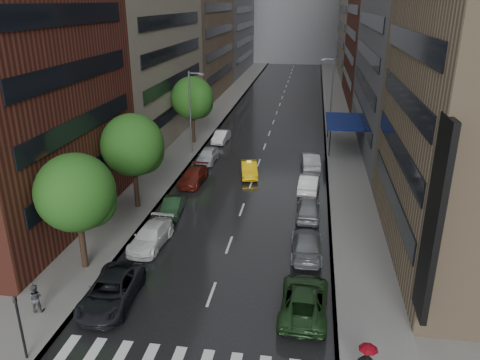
# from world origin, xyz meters

# --- Properties ---
(ground) EXTENTS (220.00, 220.00, 0.00)m
(ground) POSITION_xyz_m (0.00, 0.00, 0.00)
(ground) COLOR gray
(ground) RESTS_ON ground
(road) EXTENTS (14.00, 140.00, 0.01)m
(road) POSITION_xyz_m (0.00, 50.00, 0.01)
(road) COLOR black
(road) RESTS_ON ground
(sidewalk_left) EXTENTS (4.00, 140.00, 0.15)m
(sidewalk_left) POSITION_xyz_m (-9.00, 50.00, 0.07)
(sidewalk_left) COLOR gray
(sidewalk_left) RESTS_ON ground
(sidewalk_right) EXTENTS (4.00, 140.00, 0.15)m
(sidewalk_right) POSITION_xyz_m (9.00, 50.00, 0.07)
(sidewalk_right) COLOR gray
(sidewalk_right) RESTS_ON ground
(buildings_left) EXTENTS (8.00, 108.00, 38.00)m
(buildings_left) POSITION_xyz_m (-15.00, 58.79, 15.99)
(buildings_left) COLOR maroon
(buildings_left) RESTS_ON ground
(buildings_right) EXTENTS (8.05, 109.10, 36.00)m
(buildings_right) POSITION_xyz_m (15.00, 56.70, 15.03)
(buildings_right) COLOR #937A5B
(buildings_right) RESTS_ON ground
(building_far) EXTENTS (40.00, 14.00, 32.00)m
(building_far) POSITION_xyz_m (0.00, 118.00, 16.00)
(building_far) COLOR slate
(building_far) RESTS_ON ground
(tree_near) EXTENTS (4.83, 4.83, 7.70)m
(tree_near) POSITION_xyz_m (-8.60, 5.58, 5.27)
(tree_near) COLOR #382619
(tree_near) RESTS_ON ground
(tree_mid) EXTENTS (4.99, 4.99, 7.95)m
(tree_mid) POSITION_xyz_m (-8.60, 15.06, 5.44)
(tree_mid) COLOR #382619
(tree_mid) RESTS_ON ground
(tree_far) EXTENTS (5.00, 5.00, 7.97)m
(tree_far) POSITION_xyz_m (-8.60, 34.19, 5.45)
(tree_far) COLOR #382619
(tree_far) RESTS_ON ground
(taxi) EXTENTS (2.29, 4.50, 1.42)m
(taxi) POSITION_xyz_m (-0.49, 23.97, 0.71)
(taxi) COLOR yellow
(taxi) RESTS_ON ground
(parked_cars_left) EXTENTS (2.86, 37.76, 1.57)m
(parked_cars_left) POSITION_xyz_m (-5.40, 15.27, 0.73)
(parked_cars_left) COLOR black
(parked_cars_left) RESTS_ON ground
(parked_cars_right) EXTENTS (2.73, 29.49, 1.60)m
(parked_cars_right) POSITION_xyz_m (5.40, 13.65, 0.77)
(parked_cars_right) COLOR #1C391A
(parked_cars_right) RESTS_ON ground
(ped_black_umbrella) EXTENTS (0.96, 0.98, 2.09)m
(ped_black_umbrella) POSITION_xyz_m (-9.10, 0.79, 1.39)
(ped_black_umbrella) COLOR #46464B
(ped_black_umbrella) RESTS_ON sidewalk_left
(ped_red_umbrella) EXTENTS (1.06, 0.82, 2.01)m
(ped_red_umbrella) POSITION_xyz_m (8.24, -1.66, 1.33)
(ped_red_umbrella) COLOR black
(ped_red_umbrella) RESTS_ON sidewalk_right
(traffic_light) EXTENTS (0.18, 0.15, 3.45)m
(traffic_light) POSITION_xyz_m (-7.60, -2.62, 2.23)
(traffic_light) COLOR black
(traffic_light) RESTS_ON sidewalk_left
(street_lamp_left) EXTENTS (1.74, 0.22, 9.00)m
(street_lamp_left) POSITION_xyz_m (-7.72, 30.00, 4.89)
(street_lamp_left) COLOR gray
(street_lamp_left) RESTS_ON sidewalk_left
(street_lamp_right) EXTENTS (1.74, 0.22, 9.00)m
(street_lamp_right) POSITION_xyz_m (7.72, 45.00, 4.89)
(street_lamp_right) COLOR gray
(street_lamp_right) RESTS_ON sidewalk_right
(awning) EXTENTS (4.00, 8.00, 3.12)m
(awning) POSITION_xyz_m (8.98, 35.00, 3.13)
(awning) COLOR navy
(awning) RESTS_ON sidewalk_right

